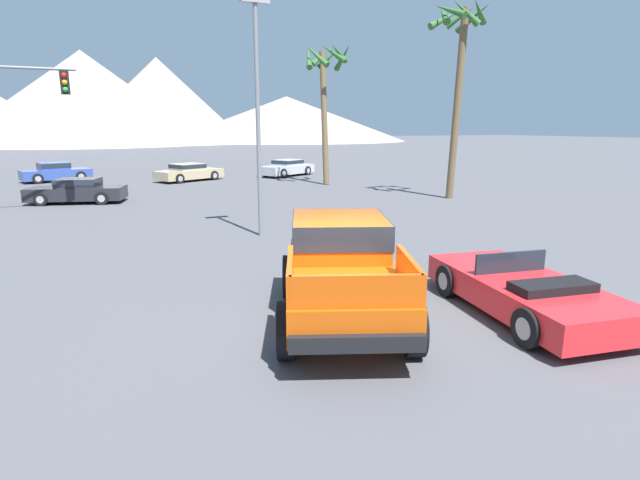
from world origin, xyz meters
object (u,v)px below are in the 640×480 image
parked_car_silver (287,168)px  palm_tree_leaning (326,80)px  palm_tree_tall (459,54)px  orange_pickup_truck (341,263)px  parked_car_blue (56,172)px  red_convertible_car (524,292)px  parked_car_dark (77,190)px  street_lamp_post (257,97)px  traffic_light_main (13,110)px  parked_car_tan (189,172)px

parked_car_silver → palm_tree_leaning: bearing=152.7°
palm_tree_tall → orange_pickup_truck: bearing=-135.8°
parked_car_silver → parked_car_blue: bearing=50.4°
parked_car_silver → palm_tree_tall: (3.32, -14.42, 6.30)m
red_convertible_car → parked_car_dark: size_ratio=0.99×
street_lamp_post → traffic_light_main: bearing=135.4°
parked_car_tan → parked_car_blue: bearing=-138.0°
palm_tree_tall → palm_tree_leaning: palm_tree_tall is taller
parked_car_dark → street_lamp_post: (5.64, -10.65, 3.88)m
red_convertible_car → street_lamp_post: (-2.38, 8.97, 4.02)m
parked_car_silver → palm_tree_leaning: palm_tree_leaning is taller
parked_car_dark → palm_tree_leaning: bearing=-65.2°
red_convertible_car → parked_car_tan: (-1.40, 27.38, 0.14)m
parked_car_dark → parked_car_silver: size_ratio=0.96×
orange_pickup_truck → parked_car_dark: 18.82m
parked_car_dark → traffic_light_main: size_ratio=0.76×
red_convertible_car → parked_car_blue: bearing=116.8°
parked_car_dark → parked_car_silver: (13.82, 8.25, 0.02)m
parked_car_dark → parked_car_tan: size_ratio=0.96×
parked_car_tan → parked_car_silver: 7.21m
street_lamp_post → parked_car_tan: bearing=86.9°
red_convertible_car → parked_car_tan: parked_car_tan is taller
parked_car_tan → street_lamp_post: bearing=-28.7°
parked_car_silver → traffic_light_main: 19.77m
street_lamp_post → palm_tree_tall: palm_tree_tall is taller
orange_pickup_truck → street_lamp_post: 8.33m
red_convertible_car → parked_car_silver: 28.46m
red_convertible_car → street_lamp_post: 10.11m
parked_car_blue → street_lamp_post: 23.18m
parked_car_blue → traffic_light_main: 14.79m
parked_car_dark → street_lamp_post: street_lamp_post is taller
parked_car_tan → palm_tree_leaning: bearing=26.7°
parked_car_blue → palm_tree_tall: palm_tree_tall is taller
parked_car_dark → traffic_light_main: (-1.86, -3.26, 3.60)m
red_convertible_car → parked_car_blue: 32.13m
parked_car_tan → palm_tree_tall: size_ratio=0.51×
traffic_light_main → street_lamp_post: (7.50, -7.38, 0.28)m
red_convertible_car → palm_tree_leaning: palm_tree_leaning is taller
street_lamp_post → orange_pickup_truck: bearing=-96.4°
palm_tree_leaning → parked_car_blue: bearing=149.7°
parked_car_dark → parked_car_blue: bearing=23.9°
parked_car_dark → parked_car_silver: parked_car_silver is taller
palm_tree_leaning → palm_tree_tall: bearing=-69.2°
parked_car_silver → traffic_light_main: traffic_light_main is taller
palm_tree_tall → parked_car_blue: bearing=137.1°
street_lamp_post → palm_tree_leaning: palm_tree_leaning is taller
red_convertible_car → parked_car_tan: size_ratio=0.95×
parked_car_tan → palm_tree_tall: bearing=11.4°
palm_tree_tall → street_lamp_post: bearing=-158.7°
palm_tree_tall → red_convertible_car: bearing=-124.1°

